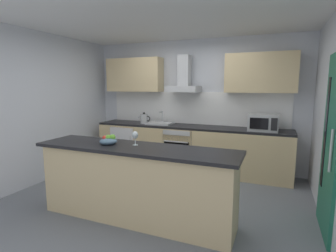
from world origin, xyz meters
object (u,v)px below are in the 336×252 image
microwave (263,122)px  kettle (144,119)px  sink (160,123)px  range_hood (184,80)px  wine_glass (135,136)px  refrigerator (129,144)px  fruit_bowl (109,141)px  oven (181,147)px

microwave → kettle: microwave is taller
microwave → sink: microwave is taller
kettle → range_hood: bearing=11.3°
wine_glass → microwave: bearing=55.2°
refrigerator → fruit_bowl: fruit_bowl is taller
refrigerator → kettle: (0.40, -0.03, 0.58)m
kettle → wine_glass: bearing=-65.3°
wine_glass → oven: bearing=93.3°
refrigerator → microwave: microwave is taller
oven → wine_glass: 2.15m
oven → microwave: (1.53, -0.03, 0.59)m
refrigerator → fruit_bowl: 2.41m
fruit_bowl → refrigerator: bearing=114.9°
range_hood → fruit_bowl: (-0.23, -2.26, -0.80)m
oven → microwave: bearing=-1.0°
oven → fruit_bowl: bearing=-96.1°
sink → wine_glass: sink is taller
oven → range_hood: size_ratio=1.11×
refrigerator → sink: sink is taller
refrigerator → range_hood: 1.83m
kettle → oven: bearing=2.4°
sink → wine_glass: bearing=-74.2°
range_hood → refrigerator: bearing=-173.8°
microwave → fruit_bowl: 2.74m
range_hood → kettle: bearing=-168.7°
sink → refrigerator: bearing=-179.0°
microwave → fruit_bowl: bearing=-129.9°
range_hood → microwave: bearing=-5.9°
sink → wine_glass: (0.59, -2.07, 0.14)m
microwave → wine_glass: bearing=-124.8°
wine_glass → fruit_bowl: 0.36m
microwave → kettle: 2.34m
microwave → wine_glass: (-1.41, -2.03, 0.02)m
microwave → range_hood: size_ratio=0.69×
microwave → sink: 2.00m
refrigerator → wine_glass: (1.34, -2.06, 0.65)m
wine_glass → kettle: bearing=114.7°
kettle → fruit_bowl: bearing=-74.4°
sink → fruit_bowl: sink is taller
range_hood → sink: bearing=-165.7°
oven → kettle: kettle is taller
refrigerator → range_hood: size_ratio=1.18×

